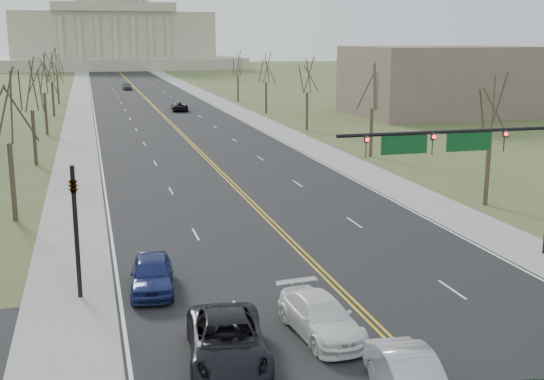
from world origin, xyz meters
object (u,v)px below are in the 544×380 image
car_sb_outer_lead (227,341)px  car_far_nb (180,106)px  signal_mast (467,152)px  car_sb_inner_second (321,317)px  car_sb_outer_second (152,274)px  car_far_sb (127,86)px  signal_left (75,217)px  car_sb_inner_lead (411,379)px

car_sb_outer_lead → car_far_nb: size_ratio=1.16×
signal_mast → car_sb_inner_second: 12.85m
signal_mast → car_sb_inner_second: signal_mast is taller
car_sb_outer_lead → car_far_nb: (9.60, 84.96, -0.11)m
signal_mast → car_sb_outer_lead: 16.68m
car_sb_outer_lead → car_sb_outer_second: 8.09m
car_sb_outer_lead → car_sb_inner_second: size_ratio=1.15×
car_far_sb → car_sb_inner_second: bearing=-91.0°
signal_left → car_sb_outer_lead: bearing=-57.1°
car_sb_inner_lead → car_sb_outer_lead: 6.53m
car_far_nb → car_far_sb: (-5.32, 46.78, 0.09)m
signal_left → car_sb_inner_lead: size_ratio=1.25×
car_sb_inner_lead → signal_left: bearing=135.4°
car_sb_inner_second → car_sb_outer_second: size_ratio=1.08×
signal_mast → signal_left: bearing=180.0°
signal_left → car_far_sb: 124.25m
signal_left → car_sb_outer_second: bearing=-0.2°
car_sb_outer_second → signal_left: bearing=-174.6°
car_sb_inner_lead → car_far_nb: (4.54, 89.09, -0.08)m
car_sb_outer_lead → car_sb_outer_second: size_ratio=1.25×
signal_left → signal_mast: bearing=-0.0°
car_far_nb → car_far_sb: size_ratio=1.09×
car_sb_inner_lead → car_sb_outer_second: car_sb_outer_second is taller
car_sb_outer_second → car_far_sb: 124.02m
car_sb_inner_lead → car_sb_outer_lead: (-5.06, 4.13, 0.03)m
car_sb_inner_second → car_far_sb: 130.37m
signal_mast → car_far_nb: size_ratio=2.37×
signal_mast → car_far_sb: 124.33m
signal_left → car_far_sb: signal_left is taller
signal_left → car_far_nb: 78.53m
signal_mast → car_far_nb: (-4.25, 77.08, -5.04)m
signal_left → car_far_nb: signal_left is taller
car_sb_outer_second → car_sb_inner_second: bearing=-42.2°
car_sb_inner_second → car_sb_outer_second: 8.76m
car_sb_inner_second → car_far_sb: bearing=84.3°
signal_left → car_sb_inner_second: 11.54m
signal_mast → car_far_sb: size_ratio=2.59×
car_sb_outer_lead → car_sb_outer_second: car_sb_outer_lead is taller
car_sb_outer_second → car_far_nb: (11.51, 77.09, -0.10)m
car_sb_inner_lead → car_sb_inner_second: 5.61m
signal_left → car_sb_outer_lead: 9.81m
signal_mast → car_sb_inner_lead: bearing=-126.2°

